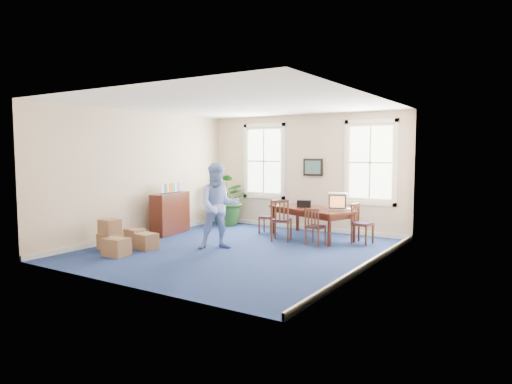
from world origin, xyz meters
The scene contains 25 objects.
floor centered at (0.00, 0.00, 0.00)m, with size 6.50×6.50×0.00m, color navy.
ceiling centered at (0.00, 0.00, 3.20)m, with size 6.50×6.50×0.00m, color white.
wall_back centered at (0.00, 3.25, 1.60)m, with size 6.50×6.50×0.00m, color beige.
wall_front centered at (0.00, -3.25, 1.60)m, with size 6.50×6.50×0.00m, color beige.
wall_left centered at (-3.00, 0.00, 1.60)m, with size 6.50×6.50×0.00m, color beige.
wall_right centered at (3.00, 0.00, 1.60)m, with size 6.50×6.50×0.00m, color beige.
baseboard_back centered at (0.00, 3.22, 0.06)m, with size 6.00×0.04×0.12m, color white.
baseboard_left centered at (-2.97, 0.00, 0.06)m, with size 0.04×6.50×0.12m, color white.
baseboard_right centered at (2.97, 0.00, 0.06)m, with size 0.04×6.50×0.12m, color white.
window_left centered at (-1.30, 3.23, 1.90)m, with size 1.40×0.12×2.20m, color white, non-canonical shape.
window_right centered at (1.90, 3.23, 1.90)m, with size 1.40×0.12×2.20m, color white, non-canonical shape.
wall_picture centered at (0.30, 3.20, 1.75)m, with size 0.58×0.06×0.48m, color black, non-canonical shape.
conference_table centered at (0.77, 2.18, 0.38)m, with size 2.23×1.02×0.76m, color #491C12, non-canonical shape.
crt_tv centered at (1.43, 2.23, 0.97)m, with size 0.45×0.49×0.41m, color #B7B7BC, non-canonical shape.
game_console centered at (1.74, 2.18, 0.79)m, with size 0.17×0.21×0.05m, color white.
equipment_bag centered at (0.52, 2.23, 0.85)m, with size 0.35×0.23×0.18m, color black.
chair_near_left centered at (0.32, 1.42, 0.51)m, with size 0.46×0.46×1.02m, color brown, non-canonical shape.
chair_near_right centered at (1.23, 1.42, 0.43)m, with size 0.39×0.39×0.87m, color brown, non-canonical shape.
chair_end_left centered at (-0.55, 2.18, 0.43)m, with size 0.39×0.39×0.86m, color brown, non-canonical shape.
chair_end_right centered at (2.09, 2.18, 0.47)m, with size 0.42×0.42×0.94m, color brown, non-canonical shape.
man centered at (-0.43, -0.12, 0.96)m, with size 0.94×0.73×1.93m, color #91B1FA.
credenza centered at (-2.65, 0.68, 0.54)m, with size 0.39×1.37×1.08m, color #491C12.
brochure_rack centered at (-2.63, 0.68, 1.22)m, with size 0.11×0.62×0.27m, color #99999E, non-canonical shape.
potted_plant centered at (-2.18, 2.66, 0.77)m, with size 1.38×1.21×1.54m, color #1F4D1B.
cardboard_boxes centered at (-2.24, -1.42, 0.35)m, with size 1.24×1.24×0.71m, color #936644, non-canonical shape.
Camera 1 is at (5.73, -8.20, 2.16)m, focal length 32.00 mm.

